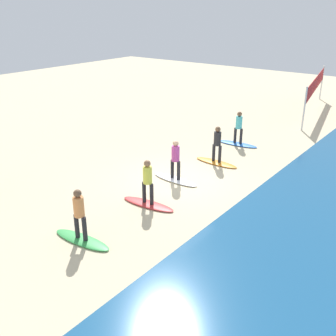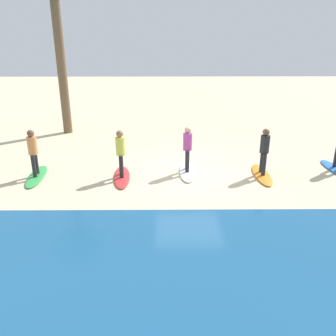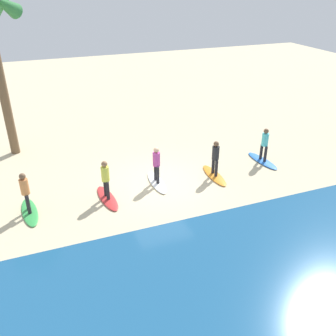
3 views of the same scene
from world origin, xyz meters
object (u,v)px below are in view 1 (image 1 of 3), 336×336
object	(u,v)px
surfer_red	(148,179)
volleyball_net	(315,86)
surfboard_blue	(238,144)
surfer_blue	(239,125)
surfer_orange	(217,142)
surfboard_red	(148,204)
surfboard_orange	(216,162)
surfer_green	(79,211)
surfboard_green	(82,240)
surfboard_white	(175,180)
surfer_white	(176,157)

from	to	relation	value
surfer_red	volleyball_net	bearing A→B (deg)	179.66
surfboard_blue	surfer_red	size ratio (longest dim) A/B	1.28
surfboard_blue	surfer_blue	bearing A→B (deg)	175.39
surfer_orange	surfboard_red	distance (m)	5.08
surfboard_orange	surfer_blue	bearing A→B (deg)	100.82
surfer_blue	surfboard_orange	world-z (taller)	surfer_blue
surfer_red	surfer_green	xyz separation A→B (m)	(3.02, -0.08, 0.00)
surfboard_blue	surfboard_orange	xyz separation A→B (m)	(2.90, 0.49, 0.00)
surfboard_green	surfboard_orange	bearing A→B (deg)	85.74
surfboard_white	surfer_green	distance (m)	5.45
surfboard_white	surfer_green	xyz separation A→B (m)	(5.35, 0.42, 0.99)
surfboard_orange	surfer_green	size ratio (longest dim) A/B	1.28
surfer_blue	surfer_orange	distance (m)	2.95
surfboard_red	surfer_blue	bearing A→B (deg)	88.99
surfer_orange	surfer_red	size ratio (longest dim) A/B	1.00
surfer_white	surfer_green	xyz separation A→B (m)	(5.35, 0.42, 0.00)
surfer_white	surfboard_green	world-z (taller)	surfer_white
surfer_orange	surfer_green	bearing A→B (deg)	0.61
surfer_orange	surfboard_white	distance (m)	2.86
surfboard_blue	surfer_green	size ratio (longest dim) A/B	1.28
surfboard_blue	surfboard_red	bearing A→B (deg)	-89.84
surfboard_blue	surfer_orange	bearing A→B (deg)	-85.06
surfer_red	surfer_green	size ratio (longest dim) A/B	1.00
surfboard_orange	surfboard_green	distance (m)	8.00
surfer_white	surfer_orange	bearing A→B (deg)	172.74
surfboard_blue	surfboard_white	distance (m)	5.56
surfboard_white	surfer_red	size ratio (longest dim) A/B	1.28
volleyball_net	surfer_white	bearing A→B (deg)	-2.40
surfboard_white	surfer_white	xyz separation A→B (m)	(0.00, 0.00, 0.99)
surfboard_green	surfer_green	bearing A→B (deg)	85.13
surfboard_orange	surfer_red	size ratio (longest dim) A/B	1.28
surfer_orange	surfboard_white	bearing A→B (deg)	-7.26
surfer_green	volleyball_net	size ratio (longest dim) A/B	0.18
surfboard_blue	surfer_orange	distance (m)	3.11
surfer_blue	surfer_green	size ratio (longest dim) A/B	1.00
surfer_red	surfer_green	distance (m)	3.02
surfer_blue	surfer_white	distance (m)	5.56
surfer_blue	surfer_green	world-z (taller)	same
surfboard_orange	surfer_green	world-z (taller)	surfer_green
surfer_green	surfboard_orange	bearing A→B (deg)	-179.39
surfboard_white	surfboard_green	world-z (taller)	same
surfboard_white	surfer_red	distance (m)	2.58
surfboard_white	surfboard_red	bearing A→B (deg)	-76.49
surfboard_green	surfer_green	distance (m)	0.99
surfer_orange	volleyball_net	distance (m)	11.82
surfer_green	volleyball_net	xyz separation A→B (m)	(-19.80, 0.18, 0.75)
volleyball_net	surfer_orange	bearing A→B (deg)	-1.30
surfboard_green	surfer_green	xyz separation A→B (m)	(-0.00, 0.00, 0.99)
surfboard_white	surfboard_green	distance (m)	5.36
surfboard_orange	surfer_white	size ratio (longest dim) A/B	1.28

